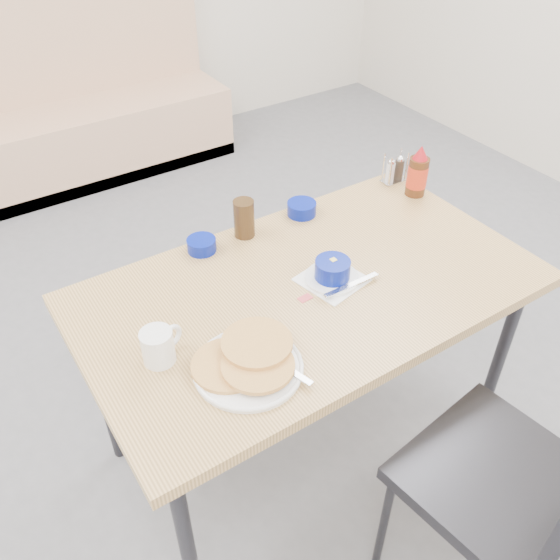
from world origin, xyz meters
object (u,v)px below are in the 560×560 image
booth_bench (73,120)px  dining_table (309,300)px  pancake_plate (248,362)px  syrup_bottle (418,174)px  grits_setting (333,272)px  amber_tumbler (244,218)px  coffee_mug (159,345)px  butter_bowl (302,209)px  creamer_bowl (202,245)px  diner_chair (539,483)px  condiment_caddy (395,171)px

booth_bench → dining_table: booth_bench is taller
pancake_plate → syrup_bottle: syrup_bottle is taller
grits_setting → amber_tumbler: bearing=105.5°
amber_tumbler → syrup_bottle: (0.67, -0.12, 0.02)m
booth_bench → coffee_mug: bearing=-101.2°
syrup_bottle → grits_setting: bearing=-157.1°
pancake_plate → amber_tumbler: 0.61m
amber_tumbler → booth_bench: bearing=89.2°
pancake_plate → syrup_bottle: 1.06m
coffee_mug → butter_bowl: size_ratio=1.20×
coffee_mug → creamer_bowl: 0.49m
diner_chair → coffee_mug: diner_chair is taller
booth_bench → amber_tumbler: size_ratio=14.39×
butter_bowl → amber_tumbler: size_ratio=0.78×
butter_bowl → condiment_caddy: 0.44m
dining_table → condiment_caddy: size_ratio=11.91×
booth_bench → condiment_caddy: (0.64, -2.19, 0.45)m
diner_chair → syrup_bottle: 1.14m
dining_table → amber_tumbler: bearing=95.1°
pancake_plate → creamer_bowl: bearing=75.2°
coffee_mug → amber_tumbler: amber_tumbler is taller
dining_table → coffee_mug: bearing=-176.2°
amber_tumbler → condiment_caddy: 0.67m
coffee_mug → syrup_bottle: 1.18m
syrup_bottle → creamer_bowl: bearing=172.0°
booth_bench → butter_bowl: (0.21, -2.19, 0.43)m
creamer_bowl → syrup_bottle: (0.83, -0.12, 0.06)m
dining_table → condiment_caddy: bearing=28.0°
dining_table → amber_tumbler: amber_tumbler is taller
grits_setting → amber_tumbler: (-0.10, 0.36, 0.03)m
coffee_mug → amber_tumbler: (0.48, 0.37, 0.02)m
pancake_plate → creamer_bowl: (0.14, 0.53, 0.00)m
diner_chair → butter_bowl: bearing=80.0°
pancake_plate → syrup_bottle: bearing=22.9°
dining_table → booth_bench: bearing=90.0°
booth_bench → dining_table: (0.00, -2.53, 0.35)m
dining_table → diner_chair: diner_chair is taller
booth_bench → diner_chair: bearing=-87.4°
diner_chair → amber_tumbler: diner_chair is taller
booth_bench → amber_tumbler: 2.25m
diner_chair → coffee_mug: size_ratio=8.21×
butter_bowl → dining_table: bearing=-121.1°
grits_setting → butter_bowl: size_ratio=2.20×
booth_bench → grits_setting: (0.07, -2.55, 0.44)m
diner_chair → dining_table: bearing=93.7°
creamer_bowl → booth_bench: bearing=85.0°
diner_chair → creamer_bowl: 1.19m
dining_table → butter_bowl: (0.21, 0.34, 0.08)m
syrup_bottle → butter_bowl: bearing=164.9°
diner_chair → butter_bowl: 1.14m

